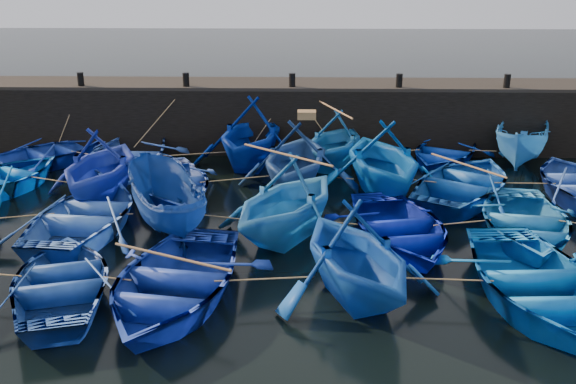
{
  "coord_description": "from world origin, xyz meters",
  "views": [
    {
      "loc": [
        0.43,
        -14.42,
        7.01
      ],
      "look_at": [
        0.0,
        3.2,
        0.7
      ],
      "focal_mm": 40.0,
      "sensor_mm": 36.0,
      "label": 1
    }
  ],
  "objects": [
    {
      "name": "boat_8",
      "position": [
        -3.68,
        4.44,
        0.5
      ],
      "size": [
        4.8,
        5.68,
        1.01
      ],
      "primitive_type": "imported",
      "rotation": [
        0.0,
        0.0,
        0.31
      ],
      "color": "blue",
      "rests_on": "ground"
    },
    {
      "name": "boat_24",
      "position": [
        5.46,
        -1.96,
        0.55
      ],
      "size": [
        4.11,
        5.53,
        1.1
      ],
      "primitive_type": "imported",
      "rotation": [
        0.0,
        0.0,
        0.06
      ],
      "color": "blue",
      "rests_on": "ground"
    },
    {
      "name": "bollard_3",
      "position": [
        4.0,
        9.6,
        2.87
      ],
      "size": [
        0.24,
        0.24,
        0.5
      ],
      "primitive_type": "cylinder",
      "color": "black",
      "rests_on": "quay_top"
    },
    {
      "name": "boat_5",
      "position": [
        8.37,
        8.21,
        0.91
      ],
      "size": [
        3.45,
        5.04,
        1.83
      ],
      "primitive_type": "imported",
      "rotation": [
        0.0,
        0.0,
        -0.39
      ],
      "color": "blue",
      "rests_on": "ground"
    },
    {
      "name": "loose_oars",
      "position": [
        1.17,
        2.9,
        1.7
      ],
      "size": [
        10.13,
        11.92,
        1.32
      ],
      "color": "#99724C",
      "rests_on": "ground"
    },
    {
      "name": "wooden_crate",
      "position": [
        0.53,
        5.14,
        2.56
      ],
      "size": [
        0.57,
        0.44,
        0.24
      ],
      "primitive_type": "cube",
      "color": "olive",
      "rests_on": "boat_9"
    },
    {
      "name": "boat_14",
      "position": [
        -5.46,
        1.72,
        0.53
      ],
      "size": [
        4.11,
        5.41,
        1.05
      ],
      "primitive_type": "imported",
      "rotation": [
        0.0,
        0.0,
        3.04
      ],
      "color": "blue",
      "rests_on": "ground"
    },
    {
      "name": "boat_15",
      "position": [
        -3.3,
        1.74,
        0.88
      ],
      "size": [
        3.44,
        4.84,
        1.76
      ],
      "primitive_type": "imported",
      "rotation": [
        0.0,
        0.0,
        3.57
      ],
      "color": "navy",
      "rests_on": "ground"
    },
    {
      "name": "boat_18",
      "position": [
        6.35,
        1.54,
        0.5
      ],
      "size": [
        4.21,
        5.36,
        1.01
      ],
      "primitive_type": "imported",
      "rotation": [
        0.0,
        0.0,
        -0.16
      ],
      "color": "blue",
      "rests_on": "ground"
    },
    {
      "name": "bollard_2",
      "position": [
        0.0,
        9.6,
        2.87
      ],
      "size": [
        0.24,
        0.24,
        0.5
      ],
      "primitive_type": "cylinder",
      "color": "black",
      "rests_on": "quay_top"
    },
    {
      "name": "boat_3",
      "position": [
        1.54,
        7.72,
        1.07
      ],
      "size": [
        4.7,
        5.03,
        2.14
      ],
      "primitive_type": "imported",
      "rotation": [
        0.0,
        0.0,
        -0.36
      ],
      "color": "blue",
      "rests_on": "ground"
    },
    {
      "name": "boat_9",
      "position": [
        0.23,
        5.14,
        1.22
      ],
      "size": [
        4.62,
        5.17,
        2.44
      ],
      "primitive_type": "imported",
      "rotation": [
        0.0,
        0.0,
        3.0
      ],
      "color": "navy",
      "rests_on": "ground"
    },
    {
      "name": "boat_23",
      "position": [
        1.58,
        -1.86,
        1.13
      ],
      "size": [
        5.01,
        5.35,
        2.26
      ],
      "primitive_type": "imported",
      "rotation": [
        0.0,
        0.0,
        0.37
      ],
      "color": "#0B42A4",
      "rests_on": "ground"
    },
    {
      "name": "bollard_1",
      "position": [
        -4.0,
        9.6,
        2.87
      ],
      "size": [
        0.24,
        0.24,
        0.5
      ],
      "primitive_type": "cylinder",
      "color": "black",
      "rests_on": "quay_top"
    },
    {
      "name": "boat_10",
      "position": [
        2.94,
        4.89,
        1.27
      ],
      "size": [
        4.94,
        5.48,
        2.55
      ],
      "primitive_type": "imported",
      "rotation": [
        0.0,
        0.0,
        3.31
      ],
      "color": "#0552B3",
      "rests_on": "ground"
    },
    {
      "name": "ground",
      "position": [
        0.0,
        0.0,
        0.0
      ],
      "size": [
        120.0,
        120.0,
        0.0
      ],
      "primitive_type": "plane",
      "color": "black",
      "rests_on": "ground"
    },
    {
      "name": "boat_17",
      "position": [
        2.95,
        1.12,
        0.5
      ],
      "size": [
        4.26,
        5.34,
        0.99
      ],
      "primitive_type": "imported",
      "rotation": [
        0.0,
        0.0,
        0.19
      ],
      "color": "#011189",
      "rests_on": "ground"
    },
    {
      "name": "quay_wall",
      "position": [
        0.0,
        10.5,
        1.25
      ],
      "size": [
        26.0,
        2.5,
        2.5
      ],
      "primitive_type": "cube",
      "color": "black",
      "rests_on": "ground"
    },
    {
      "name": "mooring_ropes",
      "position": [
        -0.12,
        4.98,
        0.88
      ],
      "size": [
        17.56,
        11.69,
        2.1
      ],
      "color": "tan",
      "rests_on": "ground"
    },
    {
      "name": "boat_21",
      "position": [
        -4.81,
        -1.99,
        0.46
      ],
      "size": [
        4.22,
        5.1,
        0.92
      ],
      "primitive_type": "imported",
      "rotation": [
        0.0,
        0.0,
        3.41
      ],
      "color": "navy",
      "rests_on": "ground"
    },
    {
      "name": "boat_0",
      "position": [
        -8.9,
        7.83,
        0.46
      ],
      "size": [
        5.41,
        5.44,
        0.93
      ],
      "primitive_type": "imported",
      "rotation": [
        0.0,
        0.0,
        2.37
      ],
      "color": "#1432A2",
      "rests_on": "ground"
    },
    {
      "name": "boat_7",
      "position": [
        -5.79,
        4.27,
        1.19
      ],
      "size": [
        4.22,
        4.79,
        2.37
      ],
      "primitive_type": "imported",
      "rotation": [
        0.0,
        0.0,
        3.07
      ],
      "color": "#1B31A3",
      "rests_on": "ground"
    },
    {
      "name": "bollard_0",
      "position": [
        -8.0,
        9.6,
        2.87
      ],
      "size": [
        0.24,
        0.24,
        0.5
      ],
      "primitive_type": "cylinder",
      "color": "black",
      "rests_on": "quay_top"
    },
    {
      "name": "boat_1",
      "position": [
        -5.86,
        7.2,
        0.57
      ],
      "size": [
        4.02,
        5.55,
        1.14
      ],
      "primitive_type": "imported",
      "rotation": [
        0.0,
        0.0,
        -0.02
      ],
      "color": "#2A4DAE",
      "rests_on": "ground"
    },
    {
      "name": "boat_4",
      "position": [
        5.6,
        8.33,
        0.46
      ],
      "size": [
        4.84,
        5.37,
        0.91
      ],
      "primitive_type": "imported",
      "rotation": [
        0.0,
        0.0,
        -0.48
      ],
      "color": "navy",
      "rests_on": "ground"
    },
    {
      "name": "bollard_4",
      "position": [
        8.0,
        9.6,
        2.87
      ],
      "size": [
        0.24,
        0.24,
        0.5
      ],
      "primitive_type": "cylinder",
      "color": "black",
      "rests_on": "quay_top"
    },
    {
      "name": "boat_16",
      "position": [
        0.01,
        1.35,
        1.17
      ],
      "size": [
        5.55,
        5.78,
        2.35
      ],
      "primitive_type": "imported",
      "rotation": [
        0.0,
        0.0,
        -0.52
      ],
      "color": "blue",
      "rests_on": "ground"
    },
    {
      "name": "boat_11",
      "position": [
        5.51,
        4.63,
        0.54
      ],
      "size": [
        5.98,
        6.43,
        1.09
      ],
      "primitive_type": "imported",
      "rotation": [
        0.0,
        0.0,
        2.57
      ],
      "color": "#0D459C",
      "rests_on": "ground"
    },
    {
      "name": "boat_22",
      "position": [
        -2.36,
        -2.12,
        0.54
      ],
      "size": [
        4.53,
        5.77,
        1.09
      ],
      "primitive_type": "imported",
      "rotation": [
        0.0,
        0.0,
        -0.16
      ],
      "color": "navy",
      "rests_on": "ground"
    },
    {
      "name": "boat_6",
      "position": [
        -9.32,
        4.91,
        0.49
      ],
      "size": [
        5.08,
        5.68,
        0.97
      ],
      "primitive_type": "imported",
      "rotation": [
        0.0,
        0.0,
        2.68
      ],
      "color": "blue",
      "rests_on": "ground"
    },
    {
      "name": "boat_2",
      "position": [
        -1.45,
        7.88,
        1.27
      ],
      "size": [
        4.86,
        5.42,
        2.55
      ],
      "primitive_type": "imported",
      "rotation": [
        0.0,
        0.0,
        -0.15
      ],
      "color": "navy",
      "rests_on": "ground"
    },
    {
      "name": "quay_top",
      "position": [
        0.0,
        10.5,
        2.56
      ],
      "size": [
        26.0,
        2.5,
        0.12
      ],
      "primitive_type": "cube",
      "color": "black",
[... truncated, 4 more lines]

